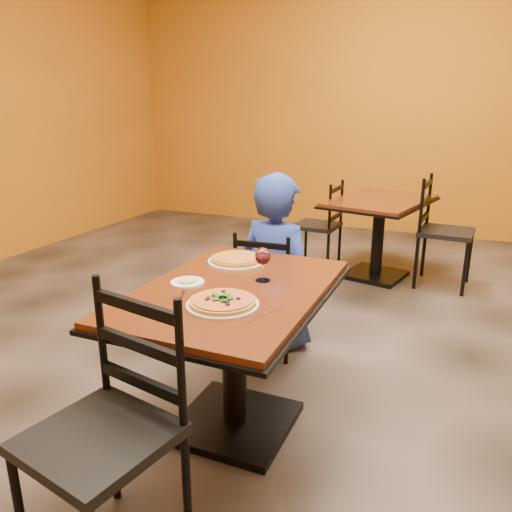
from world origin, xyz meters
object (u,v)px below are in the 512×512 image
at_px(chair_second_right, 446,233).
at_px(pizza_far, 236,258).
at_px(pizza_main, 223,301).
at_px(plate_far, 236,261).
at_px(table_second, 379,220).
at_px(chair_second_left, 317,226).
at_px(wine_glass, 263,263).
at_px(chair_main_near, 99,440).
at_px(table_main, 234,325).
at_px(side_plate, 187,282).
at_px(diner, 277,260).
at_px(chair_main_far, 269,290).
at_px(plate_main, 223,305).

bearing_deg(chair_second_right, pizza_far, 160.65).
distance_m(pizza_main, plate_far, 0.61).
distance_m(table_second, chair_second_left, 0.60).
height_order(pizza_main, plate_far, pizza_main).
xyz_separation_m(pizza_far, wine_glass, (0.24, -0.22, 0.07)).
xyz_separation_m(chair_main_near, pizza_far, (-0.06, 1.22, 0.28)).
height_order(table_main, pizza_far, pizza_far).
relative_size(table_main, chair_second_left, 1.40).
xyz_separation_m(table_main, side_plate, (-0.22, -0.04, 0.20)).
distance_m(pizza_main, side_plate, 0.33).
xyz_separation_m(table_second, diner, (-0.40, -1.61, 0.03)).
bearing_deg(chair_second_left, table_second, 93.38).
xyz_separation_m(table_second, wine_glass, (-0.15, -2.46, 0.29)).
relative_size(chair_second_right, diner, 0.84).
bearing_deg(pizza_far, chair_main_near, -86.97).
height_order(chair_second_left, pizza_far, chair_second_left).
relative_size(pizza_far, side_plate, 1.75).
bearing_deg(chair_second_right, wine_glass, 167.59).
bearing_deg(pizza_far, diner, 90.42).
xyz_separation_m(table_main, chair_main_near, (-0.09, -0.86, -0.07)).
distance_m(chair_main_near, pizza_main, 0.72).
distance_m(chair_second_left, plate_far, 2.28).
distance_m(chair_main_far, diner, 0.22).
relative_size(chair_main_near, side_plate, 6.09).
xyz_separation_m(chair_second_left, diner, (0.19, -1.61, 0.14)).
height_order(table_second, chair_second_right, chair_second_right).
bearing_deg(chair_second_left, side_plate, 6.13).
bearing_deg(side_plate, diner, 86.31).
bearing_deg(wine_glass, chair_main_near, -100.16).
distance_m(table_main, chair_second_left, 2.63).
xyz_separation_m(table_second, plate_far, (-0.39, -2.25, 0.20)).
bearing_deg(pizza_far, chair_main_far, 90.54).
xyz_separation_m(table_second, pizza_main, (-0.18, -2.82, 0.22)).
distance_m(diner, side_plate, 1.05).
height_order(table_main, chair_second_right, chair_second_right).
xyz_separation_m(table_second, plate_main, (-0.18, -2.82, 0.20)).
bearing_deg(plate_far, diner, 90.42).
bearing_deg(pizza_main, side_plate, 147.09).
height_order(side_plate, wine_glass, wine_glass).
height_order(chair_main_near, pizza_main, chair_main_near).
bearing_deg(chair_main_far, side_plate, 82.05).
bearing_deg(pizza_main, chair_second_right, 74.68).
bearing_deg(table_main, chair_second_left, 97.67).
distance_m(chair_second_left, side_plate, 2.66).
distance_m(plate_far, pizza_far, 0.02).
height_order(chair_main_far, chair_second_left, chair_second_left).
bearing_deg(chair_second_left, wine_glass, 13.55).
height_order(table_second, plate_main, plate_main).
bearing_deg(table_second, chair_main_far, -102.78).
distance_m(chair_main_near, diner, 1.86).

